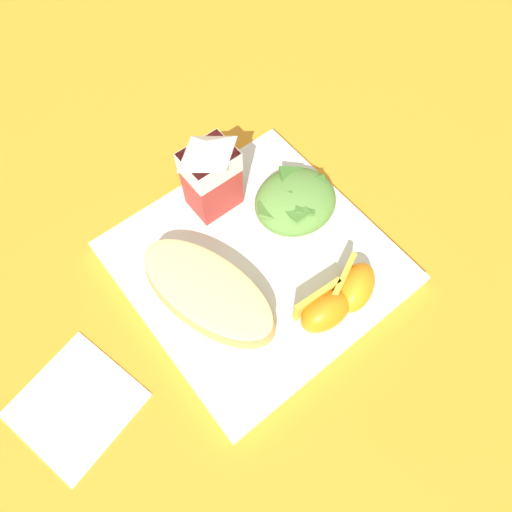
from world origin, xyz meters
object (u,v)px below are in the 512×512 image
Objects in this scene: orange_wedge_middle at (354,287)px; paper_napkin at (76,405)px; orange_wedge_front at (325,310)px; cheesy_pizza_bread at (208,292)px; milk_carton at (210,172)px; white_plate at (256,263)px; green_salad_pile at (295,201)px.

orange_wedge_middle reaches higher than paper_napkin.
orange_wedge_front and orange_wedge_middle have the same top height.
milk_carton reaches higher than cheesy_pizza_bread.
orange_wedge_middle reaches higher than white_plate.
cheesy_pizza_bread reaches higher than paper_napkin.
green_salad_pile is 0.32m from paper_napkin.
white_plate is 2.71× the size of green_salad_pile.
milk_carton is at bearing 90.95° from orange_wedge_front.
orange_wedge_middle reaches higher than cheesy_pizza_bread.
milk_carton is 0.20m from orange_wedge_middle.
milk_carton is (0.08, 0.10, 0.04)m from cheesy_pizza_bread.
green_salad_pile is at bearing 5.76° from paper_napkin.
white_plate is at bearing 4.30° from cheesy_pizza_bread.
milk_carton is at bearing 83.80° from white_plate.
paper_napkin is (-0.30, 0.09, -0.03)m from orange_wedge_middle.
orange_wedge_front is at bearing 179.78° from orange_wedge_middle.
cheesy_pizza_bread is 0.18m from paper_napkin.
white_plate is 2.55× the size of paper_napkin.
milk_carton is at bearing 51.14° from cheesy_pizza_bread.
green_salad_pile reaches higher than paper_napkin.
paper_napkin is at bearing 160.68° from orange_wedge_front.
orange_wedge_middle is 0.63× the size of paper_napkin.
green_salad_pile is 0.94× the size of milk_carton.
orange_wedge_front reaches higher than cheesy_pizza_bread.
cheesy_pizza_bread is at bearing -175.70° from white_plate.
milk_carton is at bearing 134.02° from green_salad_pile.
orange_wedge_front is 0.57× the size of paper_napkin.
white_plate is at bearing -163.00° from green_salad_pile.
green_salad_pile is 1.49× the size of orange_wedge_middle.
orange_wedge_middle is at bearing -36.44° from cheesy_pizza_bread.
milk_carton is at bearing 22.10° from paper_napkin.
orange_wedge_middle is at bearing -60.28° from white_plate.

